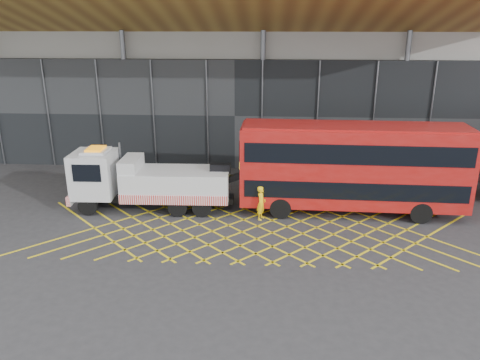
{
  "coord_description": "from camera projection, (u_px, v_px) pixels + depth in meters",
  "views": [
    {
      "loc": [
        4.49,
        -22.52,
        10.61
      ],
      "look_at": [
        3.0,
        1.5,
        2.4
      ],
      "focal_mm": 35.0,
      "sensor_mm": 36.0,
      "label": 1
    }
  ],
  "objects": [
    {
      "name": "recovery_truck",
      "position": [
        145.0,
        181.0,
        27.31
      ],
      "size": [
        10.85,
        2.75,
        3.78
      ],
      "rotation": [
        0.0,
        0.0,
        0.02
      ],
      "color": "black",
      "rests_on": "ground_plane"
    },
    {
      "name": "road_markings",
      "position": [
        257.0,
        232.0,
        24.73
      ],
      "size": [
        24.76,
        7.16,
        0.01
      ],
      "color": "yellow",
      "rests_on": "ground_plane"
    },
    {
      "name": "worker",
      "position": [
        261.0,
        203.0,
        26.1
      ],
      "size": [
        0.67,
        0.82,
        1.94
      ],
      "primitive_type": "imported",
      "rotation": [
        0.0,
        0.0,
        1.23
      ],
      "color": "yellow",
      "rests_on": "ground_plane"
    },
    {
      "name": "ground_plane",
      "position": [
        182.0,
        230.0,
        24.97
      ],
      "size": [
        120.0,
        120.0,
        0.0
      ],
      "primitive_type": "plane",
      "color": "#2A2A2C"
    },
    {
      "name": "construction_building",
      "position": [
        240.0,
        41.0,
        39.33
      ],
      "size": [
        55.0,
        23.97,
        18.0
      ],
      "color": "gray",
      "rests_on": "ground_plane"
    },
    {
      "name": "bus_towed",
      "position": [
        353.0,
        165.0,
        26.51
      ],
      "size": [
        12.77,
        3.32,
        5.16
      ],
      "rotation": [
        0.0,
        0.0,
        -0.03
      ],
      "color": "#9E0F0C",
      "rests_on": "ground_plane"
    }
  ]
}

